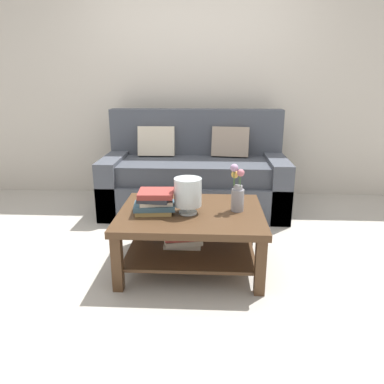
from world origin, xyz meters
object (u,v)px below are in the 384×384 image
at_px(glass_hurricane_vase, 188,193).
at_px(flower_pitcher, 237,191).
at_px(couch, 195,176).
at_px(book_stack_main, 155,202).
at_px(coffee_table, 190,227).

bearing_deg(glass_hurricane_vase, flower_pitcher, 11.54).
height_order(couch, glass_hurricane_vase, couch).
relative_size(book_stack_main, glass_hurricane_vase, 1.20).
relative_size(couch, coffee_table, 1.81).
relative_size(book_stack_main, flower_pitcher, 0.88).
xyz_separation_m(glass_hurricane_vase, flower_pitcher, (0.36, 0.07, -0.01)).
bearing_deg(book_stack_main, glass_hurricane_vase, -1.13).
height_order(book_stack_main, glass_hurricane_vase, glass_hurricane_vase).
xyz_separation_m(coffee_table, glass_hurricane_vase, (-0.02, -0.05, 0.28)).
distance_m(coffee_table, book_stack_main, 0.33).
bearing_deg(couch, glass_hurricane_vase, -89.66).
bearing_deg(coffee_table, couch, 91.01).
bearing_deg(glass_hurricane_vase, coffee_table, 73.80).
bearing_deg(book_stack_main, flower_pitcher, 6.52).
relative_size(glass_hurricane_vase, flower_pitcher, 0.74).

